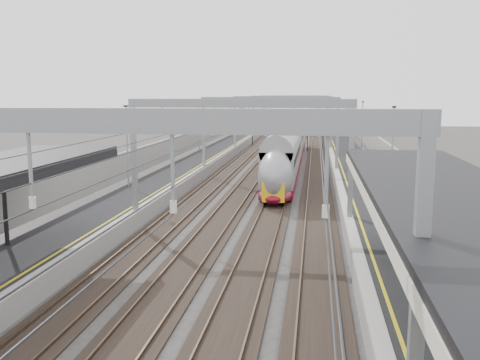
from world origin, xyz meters
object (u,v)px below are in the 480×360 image
(train, at_px, (289,150))
(bench, at_px, (400,250))
(overbridge, at_px, (294,107))
(signal_green, at_px, (252,130))

(train, height_order, bench, train)
(overbridge, relative_size, signal_green, 6.33)
(overbridge, height_order, bench, overbridge)
(train, relative_size, signal_green, 13.05)
(train, height_order, signal_green, train)
(overbridge, bearing_deg, signal_green, -100.76)
(overbridge, xyz_separation_m, train, (1.50, -51.13, -3.36))
(train, bearing_deg, signal_green, 105.74)
(overbridge, height_order, train, overbridge)
(bench, distance_m, signal_green, 60.31)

